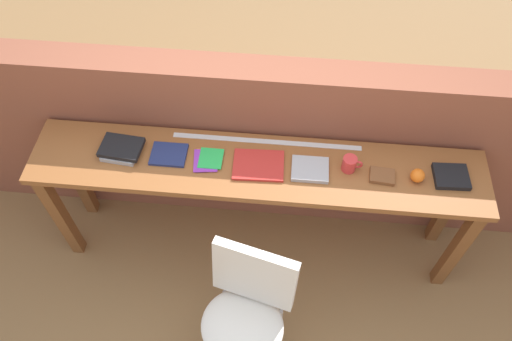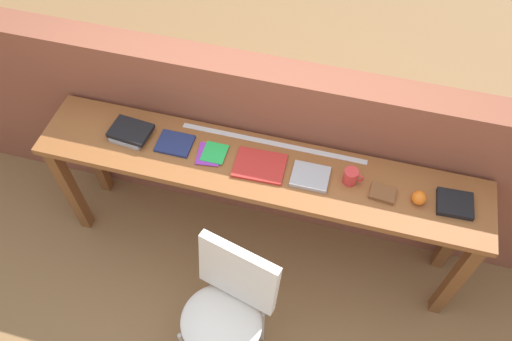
# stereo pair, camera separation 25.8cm
# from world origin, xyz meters

# --- Properties ---
(ground_plane) EXTENTS (40.00, 40.00, 0.00)m
(ground_plane) POSITION_xyz_m (0.00, 0.00, 0.00)
(ground_plane) COLOR olive
(brick_wall_back) EXTENTS (6.00, 0.20, 1.27)m
(brick_wall_back) POSITION_xyz_m (0.00, 0.64, 0.64)
(brick_wall_back) COLOR brown
(brick_wall_back) RESTS_ON ground
(sideboard) EXTENTS (2.50, 0.44, 0.88)m
(sideboard) POSITION_xyz_m (0.00, 0.30, 0.74)
(sideboard) COLOR brown
(sideboard) RESTS_ON ground
(chair_white_moulded) EXTENTS (0.54, 0.55, 0.89)m
(chair_white_moulded) POSITION_xyz_m (0.01, -0.37, 0.53)
(chair_white_moulded) COLOR silver
(chair_white_moulded) RESTS_ON ground
(book_stack_leftmost) EXTENTS (0.24, 0.19, 0.05)m
(book_stack_leftmost) POSITION_xyz_m (-0.75, 0.32, 0.91)
(book_stack_leftmost) COLOR #9E9EA3
(book_stack_leftmost) RESTS_ON sideboard
(magazine_cycling) EXTENTS (0.20, 0.16, 0.02)m
(magazine_cycling) POSITION_xyz_m (-0.49, 0.32, 0.89)
(magazine_cycling) COLOR navy
(magazine_cycling) RESTS_ON sideboard
(pamphlet_pile_colourful) EXTENTS (0.17, 0.18, 0.01)m
(pamphlet_pile_colourful) POSITION_xyz_m (-0.27, 0.31, 0.89)
(pamphlet_pile_colourful) COLOR #3399D8
(pamphlet_pile_colourful) RESTS_ON sideboard
(book_open_centre) EXTENTS (0.28, 0.21, 0.02)m
(book_open_centre) POSITION_xyz_m (0.01, 0.30, 0.89)
(book_open_centre) COLOR red
(book_open_centre) RESTS_ON sideboard
(book_grey_hardcover) EXTENTS (0.20, 0.16, 0.03)m
(book_grey_hardcover) POSITION_xyz_m (0.29, 0.29, 0.89)
(book_grey_hardcover) COLOR #9E9EA3
(book_grey_hardcover) RESTS_ON sideboard
(mug) EXTENTS (0.11, 0.08, 0.09)m
(mug) POSITION_xyz_m (0.50, 0.32, 0.92)
(mug) COLOR red
(mug) RESTS_ON sideboard
(leather_journal_brown) EXTENTS (0.14, 0.11, 0.02)m
(leather_journal_brown) POSITION_xyz_m (0.67, 0.28, 0.89)
(leather_journal_brown) COLOR brown
(leather_journal_brown) RESTS_ON sideboard
(sports_ball_small) EXTENTS (0.08, 0.08, 0.08)m
(sports_ball_small) POSITION_xyz_m (0.85, 0.28, 0.92)
(sports_ball_small) COLOR orange
(sports_ball_small) RESTS_ON sideboard
(book_repair_rightmost) EXTENTS (0.19, 0.17, 0.03)m
(book_repair_rightmost) POSITION_xyz_m (1.03, 0.31, 0.89)
(book_repair_rightmost) COLOR black
(book_repair_rightmost) RESTS_ON sideboard
(ruler_metal_back_edge) EXTENTS (1.06, 0.03, 0.00)m
(ruler_metal_back_edge) POSITION_xyz_m (0.04, 0.47, 0.88)
(ruler_metal_back_edge) COLOR silver
(ruler_metal_back_edge) RESTS_ON sideboard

